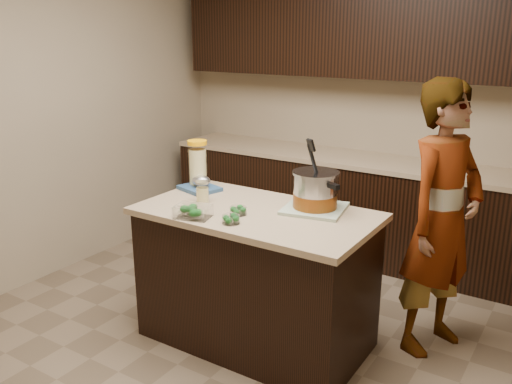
# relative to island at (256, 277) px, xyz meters

# --- Properties ---
(ground_plane) EXTENTS (4.00, 4.00, 0.00)m
(ground_plane) POSITION_rel_island_xyz_m (0.00, 0.00, -0.45)
(ground_plane) COLOR brown
(ground_plane) RESTS_ON ground
(room_shell) EXTENTS (4.04, 4.04, 2.72)m
(room_shell) POSITION_rel_island_xyz_m (0.00, 0.00, 1.26)
(room_shell) COLOR tan
(room_shell) RESTS_ON ground
(back_cabinets) EXTENTS (3.60, 0.63, 2.33)m
(back_cabinets) POSITION_rel_island_xyz_m (0.00, 1.74, 0.49)
(back_cabinets) COLOR black
(back_cabinets) RESTS_ON ground
(island) EXTENTS (1.46, 0.81, 0.90)m
(island) POSITION_rel_island_xyz_m (0.00, 0.00, 0.00)
(island) COLOR black
(island) RESTS_ON ground
(dish_towel) EXTENTS (0.42, 0.42, 0.02)m
(dish_towel) POSITION_rel_island_xyz_m (0.30, 0.21, 0.46)
(dish_towel) COLOR #597851
(dish_towel) RESTS_ON island
(stock_pot) EXTENTS (0.38, 0.38, 0.41)m
(stock_pot) POSITION_rel_island_xyz_m (0.30, 0.21, 0.56)
(stock_pot) COLOR #B7B7BC
(stock_pot) RESTS_ON dish_towel
(lemonade_pitcher) EXTENTS (0.14, 0.14, 0.33)m
(lemonade_pitcher) POSITION_rel_island_xyz_m (-0.62, 0.22, 0.60)
(lemonade_pitcher) COLOR #D7CB83
(lemonade_pitcher) RESTS_ON island
(mason_jar) EXTENTS (0.10, 0.10, 0.15)m
(mason_jar) POSITION_rel_island_xyz_m (-0.39, -0.04, 0.51)
(mason_jar) COLOR #D7CB83
(mason_jar) RESTS_ON island
(broccoli_tub_left) EXTENTS (0.11, 0.11, 0.05)m
(broccoli_tub_left) POSITION_rel_island_xyz_m (-0.05, -0.12, 0.47)
(broccoli_tub_left) COLOR silver
(broccoli_tub_left) RESTS_ON island
(broccoli_tub_right) EXTENTS (0.12, 0.12, 0.05)m
(broccoli_tub_right) POSITION_rel_island_xyz_m (0.00, -0.27, 0.47)
(broccoli_tub_right) COLOR silver
(broccoli_tub_right) RESTS_ON island
(broccoli_tub_rect) EXTENTS (0.24, 0.20, 0.07)m
(broccoli_tub_rect) POSITION_rel_island_xyz_m (-0.25, -0.30, 0.48)
(broccoli_tub_rect) COLOR silver
(broccoli_tub_rect) RESTS_ON island
(blue_tray) EXTENTS (0.31, 0.28, 0.10)m
(blue_tray) POSITION_rel_island_xyz_m (-0.56, 0.16, 0.48)
(blue_tray) COLOR navy
(blue_tray) RESTS_ON island
(person) EXTENTS (0.60, 0.73, 1.71)m
(person) POSITION_rel_island_xyz_m (0.98, 0.58, 0.40)
(person) COLOR gray
(person) RESTS_ON ground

